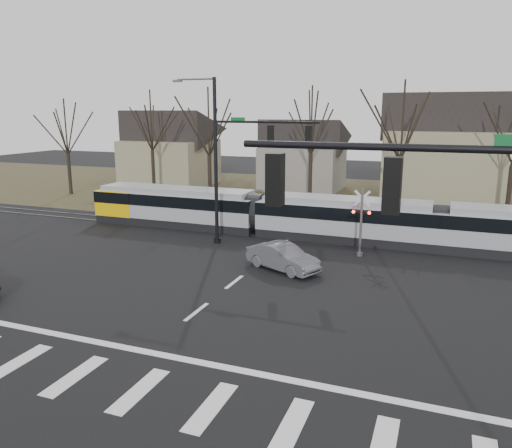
% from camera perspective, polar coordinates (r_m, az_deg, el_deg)
% --- Properties ---
extents(ground, '(140.00, 140.00, 0.00)m').
position_cam_1_polar(ground, '(19.80, -9.56, -11.98)').
color(ground, black).
extents(grass_verge, '(140.00, 28.00, 0.01)m').
position_cam_1_polar(grass_verge, '(49.00, 9.67, 2.96)').
color(grass_verge, '#38331E').
rests_on(grass_verge, ground).
extents(crosswalk, '(27.00, 2.60, 0.01)m').
position_cam_1_polar(crosswalk, '(16.87, -16.74, -17.00)').
color(crosswalk, silver).
rests_on(crosswalk, ground).
extents(stop_line, '(28.00, 0.35, 0.01)m').
position_cam_1_polar(stop_line, '(18.43, -12.47, -14.06)').
color(stop_line, silver).
rests_on(stop_line, ground).
extents(lane_dashes, '(0.18, 30.00, 0.01)m').
position_cam_1_polar(lane_dashes, '(33.77, 4.25, -1.33)').
color(lane_dashes, silver).
rests_on(lane_dashes, ground).
extents(rail_pair, '(90.00, 1.52, 0.06)m').
position_cam_1_polar(rail_pair, '(33.57, 4.15, -1.37)').
color(rail_pair, '#59595E').
rests_on(rail_pair, ground).
extents(tram, '(36.80, 2.73, 2.79)m').
position_cam_1_polar(tram, '(32.66, 9.89, 0.75)').
color(tram, gray).
rests_on(tram, ground).
extents(sedan, '(4.69, 5.34, 1.39)m').
position_cam_1_polar(sedan, '(26.40, 3.08, -3.81)').
color(sedan, '#5A5A62').
rests_on(sedan, ground).
extents(signal_pole_near_right, '(6.72, 0.44, 8.00)m').
position_cam_1_polar(signal_pole_near_right, '(9.91, 24.51, -6.49)').
color(signal_pole_near_right, black).
rests_on(signal_pole_near_right, ground).
extents(signal_pole_far, '(9.28, 0.44, 10.20)m').
position_cam_1_polar(signal_pole_far, '(30.36, -1.90, 8.01)').
color(signal_pole_far, black).
rests_on(signal_pole_far, ground).
extents(rail_crossing_signal, '(1.08, 0.36, 4.00)m').
position_cam_1_polar(rail_crossing_signal, '(29.21, 11.90, -0.03)').
color(rail_crossing_signal, '#59595B').
rests_on(rail_crossing_signal, ground).
extents(tree_row, '(59.20, 7.20, 10.00)m').
position_cam_1_polar(tree_row, '(42.16, 10.97, 8.18)').
color(tree_row, black).
rests_on(tree_row, ground).
extents(house_a, '(9.72, 8.64, 8.60)m').
position_cam_1_polar(house_a, '(57.57, -9.86, 8.88)').
color(house_a, gray).
rests_on(house_a, ground).
extents(house_b, '(8.64, 7.56, 7.65)m').
position_cam_1_polar(house_b, '(53.52, 5.39, 8.19)').
color(house_b, slate).
rests_on(house_b, ground).
extents(house_c, '(10.80, 8.64, 10.10)m').
position_cam_1_polar(house_c, '(48.48, 20.74, 8.45)').
color(house_c, gray).
rests_on(house_c, ground).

